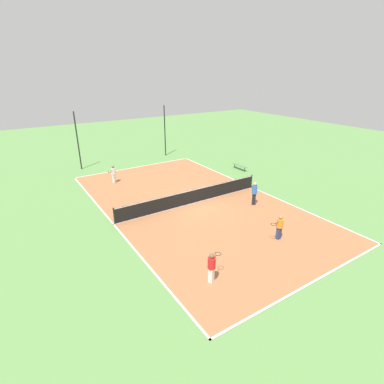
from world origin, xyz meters
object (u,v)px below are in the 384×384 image
object	(u,v)px
player_near_blue	(254,192)
fence_post_back_left	(78,141)
bench	(240,166)
player_center_orange	(279,226)
tennis_ball_midcourt	(261,208)
player_near_white	(113,173)
tennis_net	(192,196)
tennis_ball_left_sideline	(226,182)
fence_post_back_right	(165,131)
player_coach_red	(212,266)

from	to	relation	value
player_near_blue	fence_post_back_left	size ratio (longest dim) A/B	0.31
bench	player_center_orange	bearing A→B (deg)	148.59
tennis_ball_midcourt	fence_post_back_left	bearing A→B (deg)	116.86
player_near_white	player_near_blue	world-z (taller)	player_near_blue
tennis_net	tennis_ball_left_sideline	world-z (taller)	tennis_net
player_near_white	tennis_ball_midcourt	distance (m)	12.57
player_center_orange	player_near_white	bearing A→B (deg)	-77.79
tennis_net	player_center_orange	xyz separation A→B (m)	(1.47, -6.77, 0.28)
player_near_blue	fence_post_back_left	bearing A→B (deg)	163.24
tennis_ball_midcourt	tennis_ball_left_sideline	xyz separation A→B (m)	(1.21, 5.37, 0.00)
tennis_ball_left_sideline	fence_post_back_left	xyz separation A→B (m)	(-9.33, 10.68, 2.68)
player_center_orange	tennis_ball_left_sideline	bearing A→B (deg)	-116.75
tennis_ball_left_sideline	bench	bearing A→B (deg)	32.09
player_center_orange	tennis_ball_left_sideline	xyz separation A→B (m)	(3.23, 8.77, -0.80)
player_near_blue	fence_post_back_left	distance (m)	17.39
fence_post_back_right	tennis_net	bearing A→B (deg)	-110.07
tennis_ball_left_sideline	player_near_white	bearing A→B (deg)	146.88
player_center_orange	fence_post_back_left	xyz separation A→B (m)	(-6.10, 19.44, 1.88)
player_near_white	player_center_orange	size ratio (longest dim) A/B	1.02
fence_post_back_right	player_coach_red	bearing A→B (deg)	-112.78
tennis_ball_midcourt	fence_post_back_left	size ratio (longest dim) A/B	0.01
tennis_ball_midcourt	tennis_ball_left_sideline	world-z (taller)	same
tennis_net	player_coach_red	size ratio (longest dim) A/B	7.75
player_coach_red	player_center_orange	size ratio (longest dim) A/B	1.01
player_near_white	bench	bearing A→B (deg)	120.09
tennis_net	tennis_ball_midcourt	xyz separation A→B (m)	(3.49, -3.37, -0.52)
tennis_net	tennis_ball_left_sideline	distance (m)	5.13
player_near_white	tennis_ball_left_sideline	xyz separation A→B (m)	(7.97, -5.20, -0.82)
fence_post_back_left	fence_post_back_right	xyz separation A→B (m)	(9.26, 0.00, 0.00)
tennis_ball_left_sideline	player_coach_red	bearing A→B (deg)	-131.66
tennis_net	player_near_white	world-z (taller)	player_near_white
player_coach_red	tennis_ball_midcourt	world-z (taller)	player_coach_red
player_near_white	fence_post_back_right	bearing A→B (deg)	169.76
player_coach_red	tennis_ball_left_sideline	size ratio (longest dim) A/B	21.97
player_coach_red	fence_post_back_left	size ratio (longest dim) A/B	0.27
tennis_ball_left_sideline	fence_post_back_right	bearing A→B (deg)	90.39
player_center_orange	tennis_ball_midcourt	xyz separation A→B (m)	(2.02, 3.40, -0.80)
tennis_net	fence_post_back_right	world-z (taller)	fence_post_back_right
player_center_orange	player_coach_red	bearing A→B (deg)	3.29
player_center_orange	fence_post_back_left	world-z (taller)	fence_post_back_left
tennis_net	fence_post_back_right	distance (m)	13.66
tennis_net	player_coach_red	distance (m)	8.66
player_near_white	player_coach_red	bearing A→B (deg)	42.44
player_near_white	player_center_orange	distance (m)	14.74
tennis_net	bench	distance (m)	9.14
player_near_white	tennis_ball_left_sideline	distance (m)	9.55
player_near_white	fence_post_back_right	size ratio (longest dim) A/B	0.28
player_center_orange	tennis_ball_left_sideline	size ratio (longest dim) A/B	21.69
fence_post_back_right	fence_post_back_left	bearing A→B (deg)	180.00
bench	fence_post_back_right	world-z (taller)	fence_post_back_right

